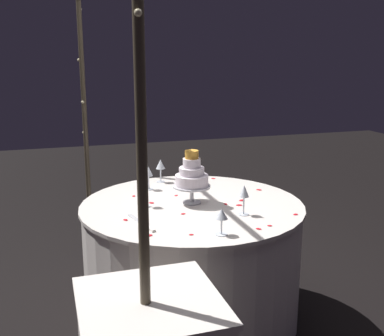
{
  "coord_description": "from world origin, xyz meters",
  "views": [
    {
      "loc": [
        -2.49,
        0.79,
        1.59
      ],
      "look_at": [
        0.0,
        0.0,
        0.96
      ],
      "focal_mm": 43.44,
      "sensor_mm": 36.0,
      "label": 1
    }
  ],
  "objects_px": {
    "wine_glass_1": "(244,193)",
    "cake_knife": "(143,224)",
    "main_table": "(192,261)",
    "decorative_arch": "(100,102)",
    "wine_glass_4": "(193,170)",
    "wine_glass_3": "(222,216)",
    "wine_glass_2": "(161,165)",
    "wine_glass_0": "(145,185)",
    "wine_glass_5": "(148,173)",
    "tiered_cake": "(192,176)"
  },
  "relations": [
    {
      "from": "wine_glass_1",
      "to": "cake_knife",
      "type": "xyz_separation_m",
      "value": [
        0.02,
        0.56,
        -0.12
      ]
    },
    {
      "from": "main_table",
      "to": "wine_glass_1",
      "type": "relative_size",
      "value": 7.8
    },
    {
      "from": "decorative_arch",
      "to": "wine_glass_4",
      "type": "distance_m",
      "value": 0.84
    },
    {
      "from": "wine_glass_3",
      "to": "cake_knife",
      "type": "xyz_separation_m",
      "value": [
        0.25,
        0.34,
        -0.09
      ]
    },
    {
      "from": "wine_glass_2",
      "to": "cake_knife",
      "type": "distance_m",
      "value": 0.84
    },
    {
      "from": "main_table",
      "to": "wine_glass_0",
      "type": "distance_m",
      "value": 0.57
    },
    {
      "from": "decorative_arch",
      "to": "main_table",
      "type": "height_order",
      "value": "decorative_arch"
    },
    {
      "from": "main_table",
      "to": "wine_glass_4",
      "type": "distance_m",
      "value": 0.59
    },
    {
      "from": "wine_glass_5",
      "to": "decorative_arch",
      "type": "bearing_deg",
      "value": 138.02
    },
    {
      "from": "wine_glass_3",
      "to": "decorative_arch",
      "type": "bearing_deg",
      "value": 43.69
    },
    {
      "from": "tiered_cake",
      "to": "wine_glass_0",
      "type": "relative_size",
      "value": 1.86
    },
    {
      "from": "wine_glass_0",
      "to": "wine_glass_4",
      "type": "relative_size",
      "value": 1.05
    },
    {
      "from": "wine_glass_0",
      "to": "cake_knife",
      "type": "height_order",
      "value": "wine_glass_0"
    },
    {
      "from": "wine_glass_4",
      "to": "wine_glass_3",
      "type": "bearing_deg",
      "value": 171.75
    },
    {
      "from": "wine_glass_2",
      "to": "wine_glass_4",
      "type": "distance_m",
      "value": 0.27
    },
    {
      "from": "wine_glass_0",
      "to": "main_table",
      "type": "bearing_deg",
      "value": -95.5
    },
    {
      "from": "main_table",
      "to": "wine_glass_4",
      "type": "height_order",
      "value": "wine_glass_4"
    },
    {
      "from": "wine_glass_2",
      "to": "wine_glass_1",
      "type": "bearing_deg",
      "value": -161.32
    },
    {
      "from": "wine_glass_5",
      "to": "cake_knife",
      "type": "height_order",
      "value": "wine_glass_5"
    },
    {
      "from": "tiered_cake",
      "to": "wine_glass_1",
      "type": "height_order",
      "value": "tiered_cake"
    },
    {
      "from": "wine_glass_4",
      "to": "cake_knife",
      "type": "xyz_separation_m",
      "value": [
        -0.57,
        0.45,
        -0.12
      ]
    },
    {
      "from": "wine_glass_3",
      "to": "wine_glass_5",
      "type": "height_order",
      "value": "wine_glass_5"
    },
    {
      "from": "cake_knife",
      "to": "wine_glass_5",
      "type": "bearing_deg",
      "value": -15.12
    },
    {
      "from": "wine_glass_0",
      "to": "cake_knife",
      "type": "bearing_deg",
      "value": 164.83
    },
    {
      "from": "decorative_arch",
      "to": "wine_glass_0",
      "type": "bearing_deg",
      "value": -84.01
    },
    {
      "from": "wine_glass_1",
      "to": "wine_glass_4",
      "type": "bearing_deg",
      "value": 9.96
    },
    {
      "from": "wine_glass_5",
      "to": "wine_glass_0",
      "type": "bearing_deg",
      "value": 164.92
    },
    {
      "from": "main_table",
      "to": "wine_glass_3",
      "type": "distance_m",
      "value": 0.7
    },
    {
      "from": "decorative_arch",
      "to": "wine_glass_0",
      "type": "distance_m",
      "value": 0.54
    },
    {
      "from": "tiered_cake",
      "to": "wine_glass_4",
      "type": "bearing_deg",
      "value": -19.22
    },
    {
      "from": "decorative_arch",
      "to": "wine_glass_1",
      "type": "distance_m",
      "value": 0.91
    },
    {
      "from": "cake_knife",
      "to": "decorative_arch",
      "type": "bearing_deg",
      "value": 30.97
    },
    {
      "from": "tiered_cake",
      "to": "wine_glass_0",
      "type": "height_order",
      "value": "tiered_cake"
    },
    {
      "from": "wine_glass_1",
      "to": "wine_glass_5",
      "type": "xyz_separation_m",
      "value": [
        0.64,
        0.39,
        -0.01
      ]
    },
    {
      "from": "wine_glass_0",
      "to": "decorative_arch",
      "type": "bearing_deg",
      "value": 95.99
    },
    {
      "from": "main_table",
      "to": "cake_knife",
      "type": "xyz_separation_m",
      "value": [
        -0.26,
        0.35,
        0.38
      ]
    },
    {
      "from": "wine_glass_3",
      "to": "wine_glass_5",
      "type": "xyz_separation_m",
      "value": [
        0.88,
        0.17,
        0.01
      ]
    },
    {
      "from": "tiered_cake",
      "to": "wine_glass_2",
      "type": "relative_size",
      "value": 1.99
    },
    {
      "from": "wine_glass_3",
      "to": "wine_glass_4",
      "type": "bearing_deg",
      "value": -8.25
    },
    {
      "from": "main_table",
      "to": "wine_glass_5",
      "type": "height_order",
      "value": "wine_glass_5"
    },
    {
      "from": "cake_knife",
      "to": "wine_glass_0",
      "type": "bearing_deg",
      "value": -15.17
    },
    {
      "from": "wine_glass_2",
      "to": "cake_knife",
      "type": "height_order",
      "value": "wine_glass_2"
    },
    {
      "from": "tiered_cake",
      "to": "wine_glass_1",
      "type": "distance_m",
      "value": 0.35
    },
    {
      "from": "tiered_cake",
      "to": "wine_glass_5",
      "type": "relative_size",
      "value": 2.08
    },
    {
      "from": "wine_glass_1",
      "to": "cake_knife",
      "type": "bearing_deg",
      "value": 88.44
    },
    {
      "from": "tiered_cake",
      "to": "cake_knife",
      "type": "relative_size",
      "value": 1.09
    },
    {
      "from": "tiered_cake",
      "to": "wine_glass_2",
      "type": "xyz_separation_m",
      "value": [
        0.51,
        0.06,
        -0.05
      ]
    },
    {
      "from": "wine_glass_4",
      "to": "tiered_cake",
      "type": "bearing_deg",
      "value": 160.78
    },
    {
      "from": "wine_glass_3",
      "to": "wine_glass_4",
      "type": "distance_m",
      "value": 0.83
    },
    {
      "from": "wine_glass_5",
      "to": "main_table",
      "type": "bearing_deg",
      "value": -153.89
    }
  ]
}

